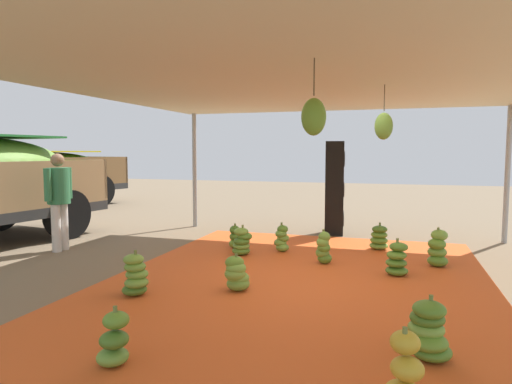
{
  "coord_description": "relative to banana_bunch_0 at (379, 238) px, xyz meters",
  "views": [
    {
      "loc": [
        -5.96,
        -1.25,
        1.77
      ],
      "look_at": [
        0.31,
        0.69,
        1.19
      ],
      "focal_mm": 31.74,
      "sensor_mm": 36.0,
      "label": 1
    }
  ],
  "objects": [
    {
      "name": "banana_bunch_10",
      "position": [
        -5.26,
        1.92,
        0.0
      ],
      "size": [
        0.35,
        0.37,
        0.5
      ],
      "color": "#6B9E38",
      "rests_on": "tarp_orange"
    },
    {
      "name": "banana_bunch_8",
      "position": [
        -1.14,
        2.23,
        0.02
      ],
      "size": [
        0.42,
        0.44,
        0.52
      ],
      "color": "#518428",
      "rests_on": "tarp_orange"
    },
    {
      "name": "banana_bunch_1",
      "position": [
        -0.66,
        1.64,
        0.02
      ],
      "size": [
        0.34,
        0.36,
        0.52
      ],
      "color": "#6B9E38",
      "rests_on": "tarp_orange"
    },
    {
      "name": "banana_bunch_9",
      "position": [
        -1.34,
        0.8,
        0.04
      ],
      "size": [
        0.33,
        0.33,
        0.55
      ],
      "color": "#518428",
      "rests_on": "tarp_orange"
    },
    {
      "name": "tarp_orange",
      "position": [
        -2.4,
        0.99,
        -0.21
      ],
      "size": [
        6.76,
        5.12,
        0.01
      ],
      "primitive_type": "cube",
      "color": "#E05B23",
      "rests_on": "ground"
    },
    {
      "name": "speaker_stack",
      "position": [
        1.38,
        1.0,
        0.78
      ],
      "size": [
        0.58,
        0.46,
        2.0
      ],
      "color": "black",
      "rests_on": "ground"
    },
    {
      "name": "banana_bunch_4",
      "position": [
        -5.15,
        -0.36,
        0.03
      ],
      "size": [
        0.34,
        0.33,
        0.55
      ],
      "color": "gold",
      "rests_on": "tarp_orange"
    },
    {
      "name": "banana_bunch_7",
      "position": [
        -3.58,
        2.78,
        0.03
      ],
      "size": [
        0.39,
        0.41,
        0.56
      ],
      "color": "#477523",
      "rests_on": "tarp_orange"
    },
    {
      "name": "banana_bunch_11",
      "position": [
        -0.66,
        2.53,
        -0.01
      ],
      "size": [
        0.26,
        0.26,
        0.46
      ],
      "color": "#60932D",
      "rests_on": "tarp_orange"
    },
    {
      "name": "banana_bunch_3",
      "position": [
        -3.04,
        1.64,
        0.0
      ],
      "size": [
        0.37,
        0.36,
        0.47
      ],
      "color": "#6B9E38",
      "rests_on": "tarp_orange"
    },
    {
      "name": "banana_bunch_2",
      "position": [
        -4.38,
        -0.56,
        0.04
      ],
      "size": [
        0.42,
        0.44,
        0.56
      ],
      "color": "#518428",
      "rests_on": "tarp_orange"
    },
    {
      "name": "banana_bunch_5",
      "position": [
        -0.97,
        -0.91,
        0.06
      ],
      "size": [
        0.45,
        0.42,
        0.6
      ],
      "color": "#518428",
      "rests_on": "tarp_orange"
    },
    {
      "name": "worker_0",
      "position": [
        -1.76,
        5.46,
        0.8
      ],
      "size": [
        0.64,
        0.39,
        1.75
      ],
      "color": "silver",
      "rests_on": "ground"
    },
    {
      "name": "banana_bunch_6",
      "position": [
        -1.7,
        -0.31,
        0.02
      ],
      "size": [
        0.41,
        0.4,
        0.53
      ],
      "color": "#518428",
      "rests_on": "tarp_orange"
    },
    {
      "name": "banana_bunch_0",
      "position": [
        0.0,
        0.0,
        0.0
      ],
      "size": [
        0.44,
        0.42,
        0.49
      ],
      "color": "#6B9E38",
      "rests_on": "tarp_orange"
    },
    {
      "name": "ground_plane",
      "position": [
        -2.4,
        3.99,
        -0.21
      ],
      "size": [
        40.0,
        40.0,
        0.0
      ],
      "primitive_type": "plane",
      "color": "#7F6B51"
    },
    {
      "name": "tent_canopy",
      "position": [
        -2.41,
        0.89,
        2.43
      ],
      "size": [
        8.0,
        7.0,
        2.72
      ],
      "color": "#9EA0A5",
      "rests_on": "ground"
    }
  ]
}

